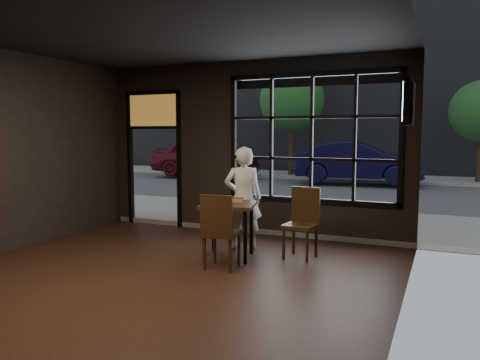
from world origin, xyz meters
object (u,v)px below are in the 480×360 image
at_px(chair_near, 222,231).
at_px(man, 243,198).
at_px(cafe_table, 229,230).
at_px(navy_car, 358,162).

distance_m(chair_near, man, 1.18).
relative_size(cafe_table, man, 0.51).
bearing_deg(man, navy_car, -115.55).
distance_m(cafe_table, navy_car, 10.84).
height_order(cafe_table, man, man).
bearing_deg(chair_near, navy_car, -94.31).
height_order(cafe_table, navy_car, navy_car).
height_order(cafe_table, chair_near, chair_near).
distance_m(cafe_table, man, 0.72).
bearing_deg(cafe_table, chair_near, -88.53).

